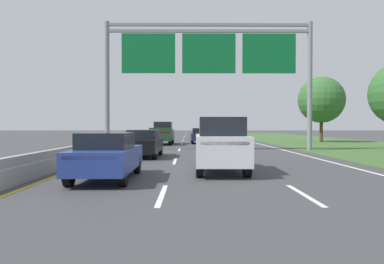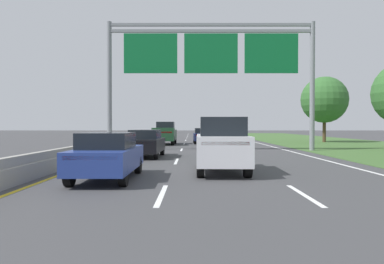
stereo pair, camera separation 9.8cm
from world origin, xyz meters
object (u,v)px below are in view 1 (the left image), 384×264
object	(u,v)px
car_white_centre_lane_suv	(220,144)
car_black_left_lane_sedan	(144,143)
pickup_truck_darkgreen	(163,133)
overhead_sign_gantry	(209,59)
car_blue_left_lane_sedan	(107,155)
roadside_tree_far	(321,100)
car_silver_right_lane_sedan	(227,134)
car_navy_centre_lane_sedan	(200,135)

from	to	relation	value
car_white_centre_lane_suv	car_black_left_lane_sedan	bearing A→B (deg)	30.70
pickup_truck_darkgreen	car_black_left_lane_sedan	size ratio (longest dim) A/B	1.22
overhead_sign_gantry	car_white_centre_lane_suv	world-z (taller)	overhead_sign_gantry
car_blue_left_lane_sedan	car_white_centre_lane_suv	world-z (taller)	car_white_centre_lane_suv
overhead_sign_gantry	pickup_truck_darkgreen	xyz separation A→B (m)	(-3.97, 9.01, -5.54)
car_black_left_lane_sedan	roadside_tree_far	world-z (taller)	roadside_tree_far
pickup_truck_darkgreen	car_silver_right_lane_sedan	distance (m)	11.84
car_silver_right_lane_sedan	roadside_tree_far	distance (m)	11.65
car_blue_left_lane_sedan	car_navy_centre_lane_sedan	size ratio (longest dim) A/B	0.99
roadside_tree_far	overhead_sign_gantry	bearing A→B (deg)	-133.91
pickup_truck_darkgreen	roadside_tree_far	bearing A→B (deg)	-74.21
car_silver_right_lane_sedan	roadside_tree_far	size ratio (longest dim) A/B	0.62
car_black_left_lane_sedan	car_silver_right_lane_sedan	world-z (taller)	same
car_silver_right_lane_sedan	car_navy_centre_lane_sedan	bearing A→B (deg)	156.47
car_white_centre_lane_suv	roadside_tree_far	size ratio (longest dim) A/B	0.66
car_navy_centre_lane_sedan	roadside_tree_far	bearing A→B (deg)	-79.44
car_blue_left_lane_sedan	car_silver_right_lane_sedan	xyz separation A→B (m)	(7.43, 32.49, 0.00)
car_black_left_lane_sedan	car_blue_left_lane_sedan	bearing A→B (deg)	-179.43
overhead_sign_gantry	car_navy_centre_lane_sedan	distance (m)	12.33
pickup_truck_darkgreen	car_silver_right_lane_sedan	world-z (taller)	pickup_truck_darkgreen
overhead_sign_gantry	car_black_left_lane_sedan	distance (m)	8.89
car_navy_centre_lane_sedan	car_white_centre_lane_suv	bearing A→B (deg)	178.91
overhead_sign_gantry	car_blue_left_lane_sedan	bearing A→B (deg)	-106.56
car_blue_left_lane_sedan	roadside_tree_far	bearing A→B (deg)	-32.33
overhead_sign_gantry	car_silver_right_lane_sedan	bearing A→B (deg)	80.01
car_blue_left_lane_sedan	car_white_centre_lane_suv	bearing A→B (deg)	-63.92
car_white_centre_lane_suv	roadside_tree_far	bearing A→B (deg)	-26.29
car_black_left_lane_sedan	car_white_centre_lane_suv	bearing A→B (deg)	-148.83
car_navy_centre_lane_sedan	car_silver_right_lane_sedan	bearing A→B (deg)	-26.41
car_navy_centre_lane_sedan	car_silver_right_lane_sedan	world-z (taller)	same
car_blue_left_lane_sedan	overhead_sign_gantry	bearing A→B (deg)	-16.88
car_blue_left_lane_sedan	car_black_left_lane_sedan	distance (m)	8.71
pickup_truck_darkgreen	roadside_tree_far	distance (m)	18.15
overhead_sign_gantry	car_silver_right_lane_sedan	world-z (taller)	overhead_sign_gantry
car_blue_left_lane_sedan	car_black_left_lane_sedan	bearing A→B (deg)	-1.35
pickup_truck_darkgreen	roadside_tree_far	world-z (taller)	roadside_tree_far
overhead_sign_gantry	car_navy_centre_lane_sedan	bearing A→B (deg)	91.51
car_white_centre_lane_suv	car_navy_centre_lane_sedan	world-z (taller)	car_white_centre_lane_suv
car_white_centre_lane_suv	car_black_left_lane_sedan	world-z (taller)	car_white_centre_lane_suv
roadside_tree_far	pickup_truck_darkgreen	bearing A→B (deg)	-164.72
car_white_centre_lane_suv	pickup_truck_darkgreen	bearing A→B (deg)	11.22
car_navy_centre_lane_sedan	roadside_tree_far	xyz separation A→B (m)	(13.47, 2.82, 3.85)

